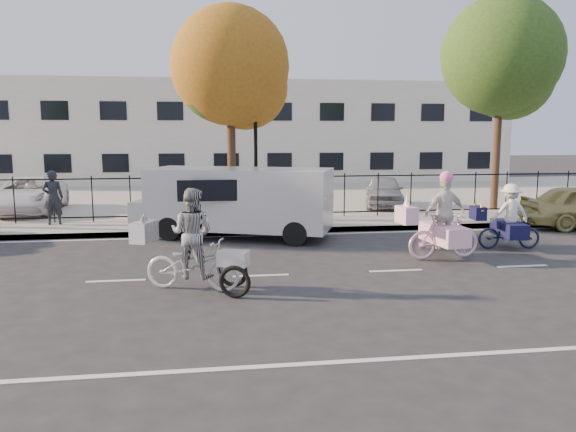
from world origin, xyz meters
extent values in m
plane|color=#333334|center=(0.00, 0.00, 0.00)|extent=(120.00, 120.00, 0.00)
cube|color=#A8A399|center=(0.00, 5.05, 0.07)|extent=(60.00, 0.10, 0.15)
cube|color=#A8A399|center=(0.00, 6.10, 0.07)|extent=(60.00, 2.20, 0.15)
cube|color=#A8A399|center=(0.00, 15.00, 0.07)|extent=(60.00, 15.60, 0.15)
cube|color=silver|center=(0.00, 25.00, 3.00)|extent=(34.00, 10.00, 6.00)
cylinder|color=black|center=(0.50, 6.80, 2.15)|extent=(0.12, 0.12, 4.00)
sphere|color=white|center=(0.50, 6.80, 4.30)|extent=(0.36, 0.36, 0.36)
cylinder|color=black|center=(-2.20, 6.80, 1.05)|extent=(0.06, 0.06, 1.80)
cylinder|color=black|center=(-1.50, 6.80, 1.05)|extent=(0.06, 0.06, 1.80)
cube|color=#59140F|center=(-1.85, 6.80, 1.65)|extent=(0.85, 0.04, 0.60)
imported|color=silver|center=(-1.41, -0.88, 0.50)|extent=(2.01, 1.30, 1.00)
imported|color=silver|center=(-1.41, -0.88, 1.12)|extent=(1.03, 0.92, 1.74)
cube|color=white|center=(-2.34, -0.52, 1.11)|extent=(0.53, 0.69, 0.40)
cone|color=white|center=(-2.34, -0.39, 1.37)|extent=(0.16, 0.16, 0.20)
cone|color=white|center=(-2.34, -0.65, 1.37)|extent=(0.16, 0.16, 0.20)
torus|color=black|center=(-0.63, -1.56, 0.31)|extent=(0.61, 0.30, 0.62)
torus|color=black|center=(-0.63, -0.79, 0.31)|extent=(0.61, 0.30, 0.62)
cube|color=white|center=(-0.63, -1.17, 0.66)|extent=(0.66, 0.56, 0.28)
imported|color=#F8BDD9|center=(4.53, 1.00, 0.56)|extent=(1.90, 0.72, 1.11)
imported|color=silver|center=(4.53, 1.00, 1.12)|extent=(1.07, 0.53, 1.75)
cube|color=#F2B8D3|center=(3.53, 0.89, 1.11)|extent=(0.40, 0.64, 0.40)
cone|color=white|center=(3.53, 0.89, 1.47)|extent=(0.13, 0.13, 0.36)
cube|color=#F2B8D3|center=(4.53, 1.00, 0.61)|extent=(0.76, 1.50, 0.45)
sphere|color=pink|center=(4.53, 1.00, 1.98)|extent=(0.31, 0.31, 0.31)
imported|color=#0F1934|center=(6.73, 1.90, 0.43)|extent=(1.69, 0.72, 0.86)
imported|color=white|center=(6.73, 1.90, 0.96)|extent=(1.02, 0.65, 1.51)
cube|color=#101037|center=(5.87, 1.98, 0.96)|extent=(0.34, 0.55, 0.34)
cone|color=gold|center=(5.87, 2.16, 1.15)|extent=(0.11, 0.23, 0.31)
cone|color=gold|center=(5.87, 1.81, 1.15)|extent=(0.11, 0.23, 0.31)
cube|color=#101037|center=(6.73, 1.90, 0.53)|extent=(0.64, 1.29, 0.38)
cube|color=silver|center=(-0.17, 4.50, 1.15)|extent=(5.52, 3.64, 1.73)
cube|color=silver|center=(-3.00, 4.50, 0.67)|extent=(1.11, 1.92, 0.77)
cylinder|color=black|center=(-1.99, 3.66, 0.34)|extent=(0.72, 0.47, 0.67)
cylinder|color=black|center=(-1.99, 5.34, 0.34)|extent=(0.72, 0.47, 0.67)
cylinder|color=black|center=(1.65, 3.66, 0.34)|extent=(0.72, 0.47, 0.67)
cylinder|color=black|center=(1.65, 5.34, 0.34)|extent=(0.72, 0.47, 0.67)
imported|color=black|center=(-5.91, 6.80, 1.01)|extent=(0.69, 0.52, 1.72)
imported|color=white|center=(-7.56, 9.88, 0.80)|extent=(2.45, 4.80, 1.30)
imported|color=#4A4E52|center=(-0.96, 11.01, 0.80)|extent=(1.51, 3.97, 1.29)
imported|color=#9B9CA2|center=(5.78, 9.53, 0.75)|extent=(2.34, 3.80, 1.21)
cylinder|color=#442D1D|center=(-0.27, 7.30, 2.27)|extent=(0.28, 0.28, 4.55)
sphere|color=#9F6219|center=(-0.27, 7.30, 5.20)|extent=(3.90, 3.90, 3.90)
sphere|color=#9F6219|center=(0.23, 7.50, 4.55)|extent=(2.86, 2.86, 2.86)
cylinder|color=#442D1D|center=(9.68, 8.20, 2.55)|extent=(0.28, 0.28, 5.10)
sphere|color=#385B1E|center=(9.68, 8.20, 5.82)|extent=(4.37, 4.37, 4.37)
sphere|color=#385B1E|center=(10.18, 8.40, 5.10)|extent=(3.20, 3.20, 3.20)
camera|label=1|loc=(-1.10, -11.61, 3.02)|focal=35.00mm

